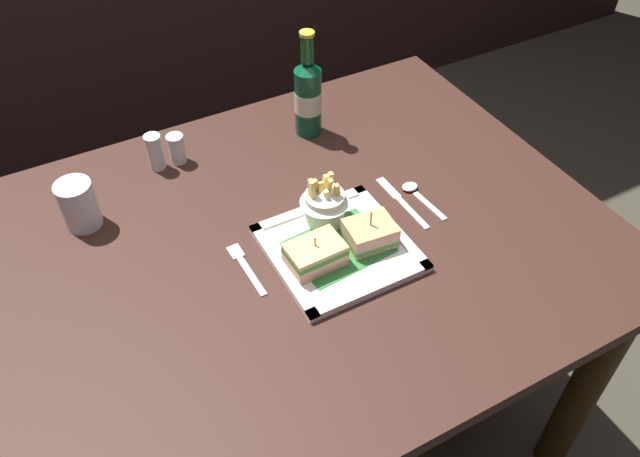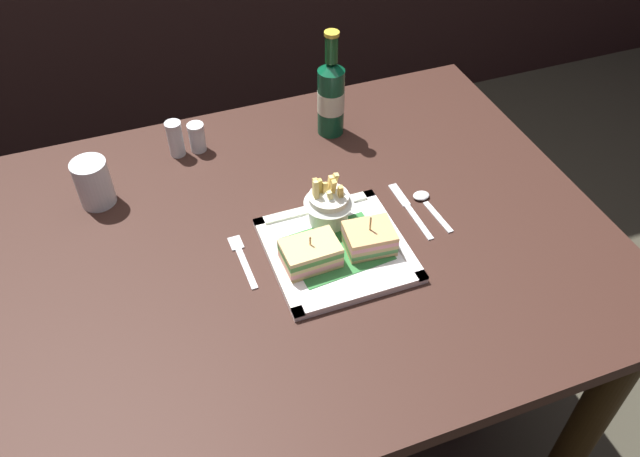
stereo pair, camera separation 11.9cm
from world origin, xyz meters
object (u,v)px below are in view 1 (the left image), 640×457
Objects in this scene: water_glass at (79,207)px; knife at (400,200)px; dining_table at (303,277)px; square_plate at (338,248)px; sandwich_half_right at (370,233)px; pepper_shaker at (177,150)px; sandwich_half_left at (315,255)px; spoon at (415,192)px; fork at (245,266)px; fries_cup at (325,202)px; beer_bottle at (308,96)px; salt_shaker at (155,154)px.

water_glass is 0.58× the size of knife.
dining_table is 4.61× the size of square_plate.
water_glass reaches higher than sandwich_half_right.
knife is (0.18, 0.06, -0.00)m from square_plate.
water_glass is at bearing -156.45° from pepper_shaker.
sandwich_half_left is 0.61× the size of knife.
water_glass is 0.79× the size of spoon.
spoon is (0.26, -0.00, 0.13)m from dining_table.
fork is 2.10× the size of pepper_shaker.
square_plate is 0.19m from knife.
fries_cup is 0.31m from beer_bottle.
square_plate is 0.09m from fries_cup.
square_plate is 2.35× the size of fries_cup.
water_glass is 0.21m from salt_shaker.
salt_shaker is (-0.16, 0.42, 0.00)m from sandwich_half_left.
pepper_shaker is at bearing 0.00° from salt_shaker.
spoon is at bearing -37.28° from salt_shaker.
knife is 2.08× the size of salt_shaker.
fries_cup reaches higher than spoon.
sandwich_half_left reaches higher than spoon.
square_plate is 0.46m from salt_shaker.
dining_table is at bearing 179.90° from spoon.
knife is 0.53m from salt_shaker.
square_plate is at bearing -66.65° from pepper_shaker.
water_glass reaches higher than square_plate.
square_plate is 0.07m from sandwich_half_left.
sandwich_half_left is 1.26× the size of salt_shaker.
pepper_shaker is (-0.30, 0.04, -0.07)m from beer_bottle.
sandwich_half_left is 0.13m from fork.
sandwich_half_right is 0.76× the size of spoon.
water_glass is 1.20× the size of salt_shaker.
sandwich_half_right is (0.10, -0.08, 0.16)m from dining_table.
sandwich_half_left reaches higher than dining_table.
pepper_shaker is (-0.00, 0.36, 0.03)m from fork.
sandwich_half_right is at bearing 0.00° from sandwich_half_left.
sandwich_half_left is 1.57× the size of pepper_shaker.
spoon is 0.56m from salt_shaker.
sandwich_half_left is at bearing 180.00° from sandwich_half_right.
beer_bottle is at bearing 46.76° from fork.
sandwich_half_left is (-0.02, -0.08, 0.16)m from dining_table.
water_glass is 0.67m from spoon.
salt_shaker is (-0.40, 0.34, 0.04)m from knife.
fries_cup reaches higher than sandwich_half_right.
beer_bottle is at bearing -6.22° from salt_shaker.
water_glass is (-0.41, 0.30, 0.04)m from square_plate.
sandwich_half_left reaches higher than square_plate.
dining_table is at bearing -62.03° from salt_shaker.
sandwich_half_right is at bearing -64.23° from fries_cup.
beer_bottle reaches higher than water_glass.
knife is at bearing 32.48° from sandwich_half_right.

